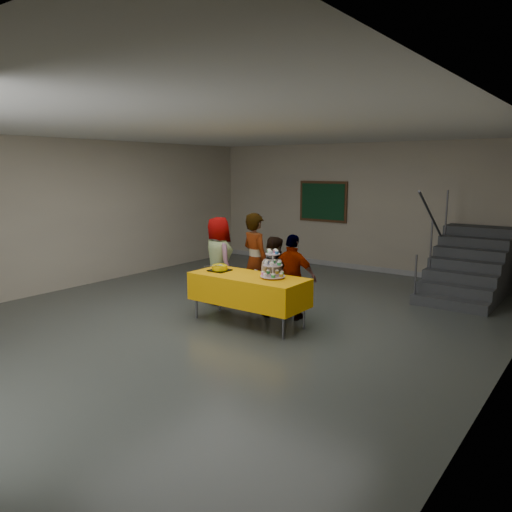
# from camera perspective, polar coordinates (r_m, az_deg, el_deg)

# --- Properties ---
(room_shell) EXTENTS (10.00, 10.04, 3.02)m
(room_shell) POSITION_cam_1_polar(r_m,az_deg,el_deg) (7.80, -3.13, 7.91)
(room_shell) COLOR #4C514C
(room_shell) RESTS_ON ground
(bake_table) EXTENTS (1.88, 0.78, 0.77)m
(bake_table) POSITION_cam_1_polar(r_m,az_deg,el_deg) (7.80, -0.87, -3.78)
(bake_table) COLOR #595960
(bake_table) RESTS_ON ground
(cupcake_stand) EXTENTS (0.38, 0.38, 0.44)m
(cupcake_stand) POSITION_cam_1_polar(r_m,az_deg,el_deg) (7.54, 1.94, -1.23)
(cupcake_stand) COLOR silver
(cupcake_stand) RESTS_ON bake_table
(bear_cake) EXTENTS (0.32, 0.36, 0.12)m
(bear_cake) POSITION_cam_1_polar(r_m,az_deg,el_deg) (8.11, -4.17, -1.30)
(bear_cake) COLOR black
(bear_cake) RESTS_ON bake_table
(schoolchild_a) EXTENTS (0.90, 0.77, 1.56)m
(schoolchild_a) POSITION_cam_1_polar(r_m,az_deg,el_deg) (8.99, -4.31, -0.49)
(schoolchild_a) COLOR slate
(schoolchild_a) RESTS_ON ground
(schoolchild_b) EXTENTS (0.71, 0.58, 1.67)m
(schoolchild_b) POSITION_cam_1_polar(r_m,az_deg,el_deg) (8.61, -0.07, -0.58)
(schoolchild_b) COLOR slate
(schoolchild_b) RESTS_ON ground
(schoolchild_c) EXTENTS (0.79, 0.71, 1.33)m
(schoolchild_c) POSITION_cam_1_polar(r_m,az_deg,el_deg) (8.17, 1.91, -2.38)
(schoolchild_c) COLOR slate
(schoolchild_c) RESTS_ON ground
(schoolchild_d) EXTENTS (0.84, 0.42, 1.38)m
(schoolchild_d) POSITION_cam_1_polar(r_m,az_deg,el_deg) (8.01, 4.22, -2.44)
(schoolchild_d) COLOR slate
(schoolchild_d) RESTS_ON ground
(staircase) EXTENTS (1.30, 2.40, 2.04)m
(staircase) POSITION_cam_1_polar(r_m,az_deg,el_deg) (10.57, 23.31, -1.32)
(staircase) COLOR #424447
(staircase) RESTS_ON ground
(noticeboard) EXTENTS (1.30, 0.05, 1.00)m
(noticeboard) POSITION_cam_1_polar(r_m,az_deg,el_deg) (12.52, 7.67, 6.19)
(noticeboard) COLOR #472B16
(noticeboard) RESTS_ON ground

